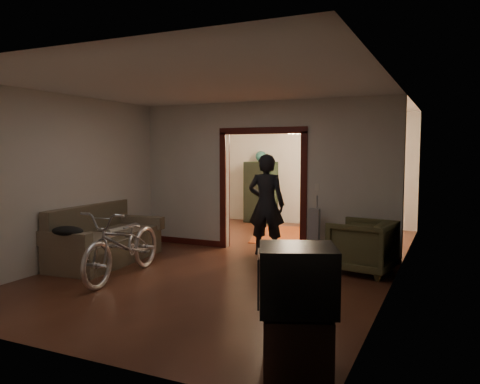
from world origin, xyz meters
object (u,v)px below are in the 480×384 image
Objects in this scene: sofa at (106,234)px; locker at (261,192)px; desk at (350,216)px; armchair at (362,246)px; bicycle at (124,243)px; person at (266,204)px.

locker is (0.69, 5.23, 0.32)m from sofa.
sofa reaches higher than desk.
locker is 1.73× the size of desk.
locker reaches higher than sofa.
locker is at bearing -131.29° from armchair.
bicycle is 2.74m from person.
locker reaches higher than bicycle.
bicycle is 2.14× the size of desk.
sofa is 1.14× the size of person.
desk is (3.08, 5.04, -0.14)m from sofa.
sofa is 2.25× the size of desk.
person reaches higher than armchair.
person is 1.14× the size of locker.
bicycle is 6.10m from desk.
bicycle is at bearing -41.12° from sofa.
desk is (0.83, 3.35, -0.57)m from person.
armchair is 1.98m from person.
sofa is 2.85m from person.
person is (1.34, 2.36, 0.40)m from bicycle.
bicycle reaches higher than desk.
desk is at bearing -1.99° from locker.
bicycle is 1.23× the size of locker.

